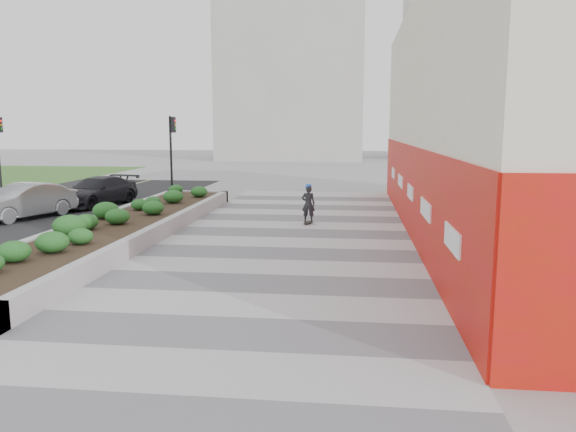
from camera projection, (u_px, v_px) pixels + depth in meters
name	position (u px, v px, depth m)	size (l,w,h in m)	color
ground	(248.00, 308.00, 11.28)	(160.00, 160.00, 0.00)	gray
walkway	(270.00, 271.00, 14.22)	(8.00, 36.00, 0.01)	#A8A8AD
building	(503.00, 116.00, 18.68)	(6.04, 24.08, 8.00)	beige
planter	(124.00, 224.00, 18.71)	(3.00, 18.00, 0.90)	#9E9EA0
traffic_signal_near	(172.00, 144.00, 28.84)	(0.33, 0.28, 4.20)	black
distant_bldg_north_l	(293.00, 72.00, 64.27)	(16.00, 12.00, 20.00)	#ADAAA3
distant_bldg_north_r	(465.00, 56.00, 66.59)	(14.00, 10.00, 24.00)	#ADAAA3
manhole_cover	(289.00, 271.00, 14.16)	(0.44, 0.44, 0.01)	#595654
skateboarder	(308.00, 204.00, 21.02)	(0.51, 0.74, 1.54)	beige
car_silver	(24.00, 201.00, 22.31)	(1.49, 4.26, 1.40)	#999BA0
car_dark	(97.00, 191.00, 26.08)	(1.87, 4.60, 1.33)	black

